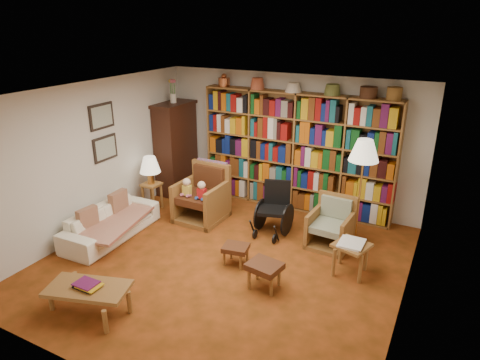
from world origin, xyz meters
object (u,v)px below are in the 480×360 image
Objects in this scene: armchair_sage at (332,227)px; coffee_table at (88,290)px; side_table_papers at (351,249)px; footstool_b at (264,268)px; wheelchair at (274,210)px; footstool_a at (236,249)px; sofa at (111,223)px; armchair_leather at (204,196)px; floor_lamp at (364,155)px; side_table_lamp at (152,191)px.

coffee_table is (-2.16, -3.05, 0.01)m from armchair_sage.
coffee_table is (-2.64, -2.34, -0.08)m from side_table_papers.
coffee_table reaches higher than footstool_b.
footstool_a is at bearing -94.05° from wheelchair.
footstool_b is at bearing 40.56° from coffee_table.
sofa is at bearing -148.82° from wheelchair.
sofa is 3.61m from armchair_sage.
armchair_sage is at bearing 124.21° from side_table_papers.
armchair_leather is 1.27× the size of armchair_sage.
floor_lamp is at bearing 52.84° from coffee_table.
armchair_sage reaches higher than sofa.
footstool_a is at bearing -86.65° from sofa.
sofa is 2.85m from footstool_b.
side_table_papers reaches higher than footstool_a.
wheelchair is (2.32, 1.40, 0.15)m from sofa.
armchair_leather is 0.91× the size of coffee_table.
side_table_lamp is 1.05× the size of footstool_b.
armchair_sage is 1.44× the size of side_table_papers.
armchair_sage reaches higher than footstool_b.
footstool_b reaches higher than footstool_a.
armchair_sage reaches higher than footstool_a.
footstool_a is 0.70m from footstool_b.
armchair_leather is at bearing -172.55° from floor_lamp.
footstool_a is at bearing -133.20° from floor_lamp.
armchair_sage is 3.74m from coffee_table.
floor_lamp reaches higher than footstool_a.
armchair_sage is 0.72× the size of coffee_table.
coffee_table is at bearing -146.18° from sofa.
floor_lamp is (2.66, 0.35, 1.08)m from armchair_leather.
side_table_lamp is at bearing -175.78° from armchair_sage.
side_table_lamp is 0.47× the size of coffee_table.
armchair_leather is at bearing 7.49° from side_table_lamp.
armchair_leather reaches higher than armchair_sage.
coffee_table is at bearing -86.77° from armchair_leather.
armchair_leather is 2.95m from coffee_table.
footstool_b is at bearing -71.02° from wheelchair.
footstool_a is (2.33, -1.01, -0.10)m from side_table_lamp.
wheelchair is at bearing 4.60° from side_table_lamp.
armchair_sage is at bearing 74.15° from footstool_b.
footstool_b is (-0.94, -0.88, -0.09)m from side_table_papers.
side_table_papers is 1.29m from footstool_b.
footstool_a is (-0.09, -1.20, -0.16)m from wheelchair.
sofa is at bearing -125.89° from armchair_leather.
armchair_leather is 2.89m from floor_lamp.
armchair_leather is 2.33m from armchair_sage.
coffee_table is at bearing -127.16° from floor_lamp.
wheelchair is 0.82× the size of coffee_table.
armchair_leather is 0.58× the size of floor_lamp.
sofa is at bearing -154.98° from floor_lamp.
side_table_papers reaches higher than coffee_table.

